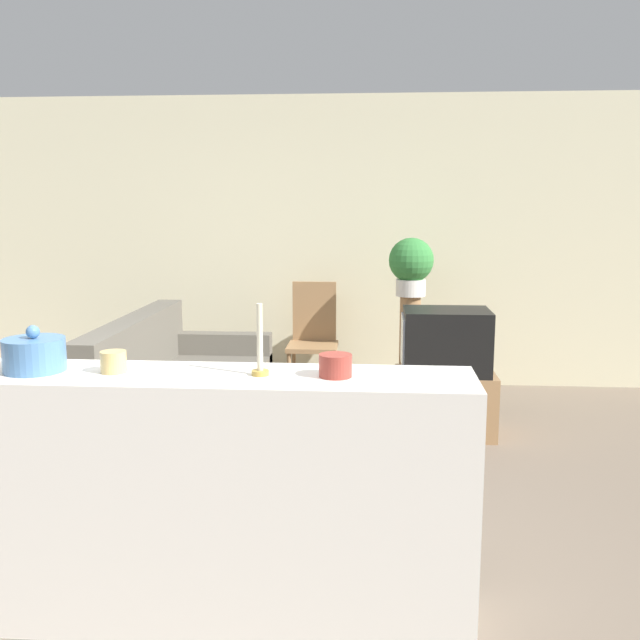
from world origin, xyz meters
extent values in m
plane|color=#756656|center=(0.00, 0.00, 0.00)|extent=(14.00, 14.00, 0.00)
cube|color=beige|center=(0.00, 3.43, 1.35)|extent=(9.00, 0.06, 2.70)
cube|color=#605B51|center=(-0.35, 1.63, 0.23)|extent=(0.97, 1.93, 0.46)
cube|color=#605B51|center=(-0.74, 1.63, 0.68)|extent=(0.20, 1.93, 0.45)
cube|color=#605B51|center=(-0.35, 0.75, 0.32)|extent=(0.97, 0.16, 0.64)
cube|color=#605B51|center=(-0.35, 2.51, 0.32)|extent=(0.97, 0.16, 0.64)
cube|color=#9E754C|center=(1.54, 1.93, 0.24)|extent=(0.73, 0.49, 0.48)
cube|color=black|center=(1.54, 1.93, 0.71)|extent=(0.63, 0.47, 0.47)
cube|color=#939EB2|center=(1.22, 1.93, 0.71)|extent=(0.02, 0.38, 0.37)
cube|color=#9E754C|center=(0.46, 2.88, 0.46)|extent=(0.44, 0.44, 0.04)
cube|color=#9E754C|center=(0.46, 3.08, 0.74)|extent=(0.40, 0.04, 0.54)
cylinder|color=#9E754C|center=(0.27, 2.69, 0.22)|extent=(0.04, 0.04, 0.44)
cylinder|color=#9E754C|center=(0.65, 2.69, 0.22)|extent=(0.04, 0.04, 0.44)
cylinder|color=#9E754C|center=(0.27, 3.07, 0.22)|extent=(0.04, 0.04, 0.44)
cylinder|color=#9E754C|center=(0.65, 3.07, 0.22)|extent=(0.04, 0.04, 0.44)
cylinder|color=#9E754C|center=(1.31, 2.81, 0.47)|extent=(0.18, 0.18, 0.93)
cylinder|color=white|center=(1.31, 2.81, 1.00)|extent=(0.26, 0.26, 0.14)
sphere|color=#38843D|center=(1.31, 2.81, 1.24)|extent=(0.38, 0.38, 0.38)
cube|color=white|center=(0.00, -0.58, 0.53)|extent=(2.82, 0.44, 1.06)
cylinder|color=#4C7AAD|center=(-0.38, -0.58, 1.13)|extent=(0.25, 0.25, 0.14)
sphere|color=#4C7AAD|center=(-0.38, -0.58, 1.22)|extent=(0.05, 0.05, 0.05)
cylinder|color=tan|center=(-0.05, -0.58, 1.10)|extent=(0.10, 0.10, 0.09)
cylinder|color=#B7933D|center=(0.55, -0.58, 1.07)|extent=(0.07, 0.07, 0.02)
cylinder|color=beige|center=(0.55, -0.58, 1.21)|extent=(0.02, 0.02, 0.27)
cylinder|color=#99382D|center=(0.85, -0.58, 1.10)|extent=(0.13, 0.13, 0.09)
camera|label=1|loc=(1.00, -3.31, 1.75)|focal=40.00mm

